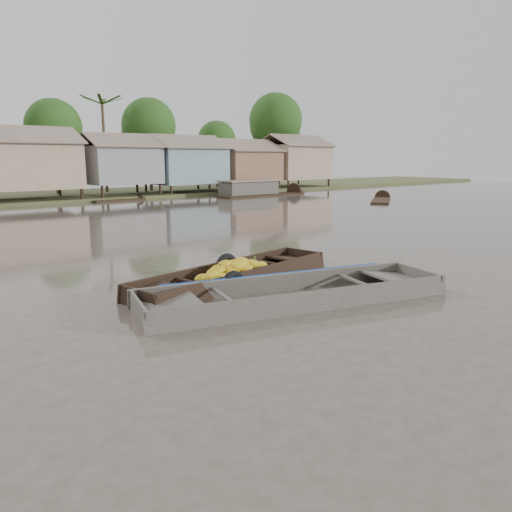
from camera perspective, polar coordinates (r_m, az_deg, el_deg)
ground at (r=11.77m, az=2.16°, el=-4.64°), size 120.00×120.00×0.00m
riverbank at (r=41.70m, az=-24.96°, el=10.01°), size 120.00×12.47×10.22m
banana_boat at (r=12.94m, az=-2.65°, el=-2.28°), size 6.40×2.56×0.89m
viewer_boat at (r=11.44m, az=4.53°, el=-4.86°), size 7.44×3.74×0.58m
distant_boats at (r=38.63m, az=-6.96°, el=6.71°), size 46.64×15.25×1.38m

